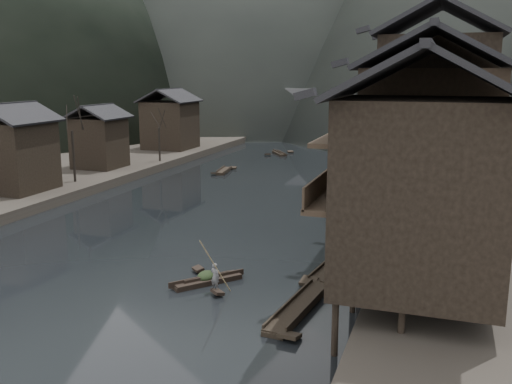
% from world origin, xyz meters
% --- Properties ---
extents(water, '(300.00, 300.00, 0.00)m').
position_xyz_m(water, '(0.00, 0.00, 0.00)').
color(water, black).
rests_on(water, ground).
extents(left_bank, '(40.00, 200.00, 1.20)m').
position_xyz_m(left_bank, '(-35.00, 40.00, 0.60)').
color(left_bank, '#2D2823').
rests_on(left_bank, ground).
extents(stilt_houses, '(9.00, 67.60, 16.67)m').
position_xyz_m(stilt_houses, '(17.28, 18.96, 9.02)').
color(stilt_houses, black).
rests_on(stilt_houses, ground).
extents(left_houses, '(8.10, 53.20, 8.73)m').
position_xyz_m(left_houses, '(-20.50, 20.12, 5.66)').
color(left_houses, black).
rests_on(left_houses, left_bank).
extents(bare_trees, '(3.75, 43.94, 7.50)m').
position_xyz_m(bare_trees, '(-17.00, 7.12, 6.60)').
color(bare_trees, black).
rests_on(bare_trees, left_bank).
extents(moored_sampans, '(3.15, 56.93, 0.47)m').
position_xyz_m(moored_sampans, '(12.04, 18.76, 0.20)').
color(moored_sampans, black).
rests_on(moored_sampans, water).
extents(midriver_boats, '(13.21, 45.28, 0.44)m').
position_xyz_m(midriver_boats, '(-1.98, 52.28, 0.20)').
color(midriver_boats, black).
rests_on(midriver_boats, water).
extents(stone_bridge, '(40.00, 6.00, 9.00)m').
position_xyz_m(stone_bridge, '(-0.00, 72.00, 5.11)').
color(stone_bridge, '#4C4C4F').
rests_on(stone_bridge, ground).
extents(hero_sampan, '(3.51, 3.99, 0.43)m').
position_xyz_m(hero_sampan, '(5.54, -4.30, 0.20)').
color(hero_sampan, black).
rests_on(hero_sampan, water).
extents(cargo_heap, '(1.00, 1.31, 0.60)m').
position_xyz_m(cargo_heap, '(5.40, -4.14, 0.73)').
color(cargo_heap, black).
rests_on(cargo_heap, hero_sampan).
extents(boatman, '(0.65, 0.52, 1.56)m').
position_xyz_m(boatman, '(6.56, -5.52, 1.21)').
color(boatman, slate).
rests_on(boatman, hero_sampan).
extents(bamboo_pole, '(1.49, 1.77, 3.90)m').
position_xyz_m(bamboo_pole, '(6.76, -5.52, 3.94)').
color(bamboo_pole, '#8C7A51').
rests_on(bamboo_pole, boatman).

